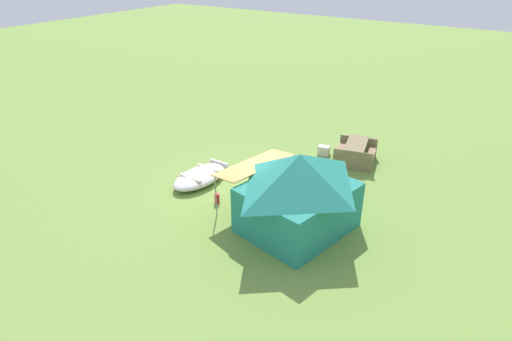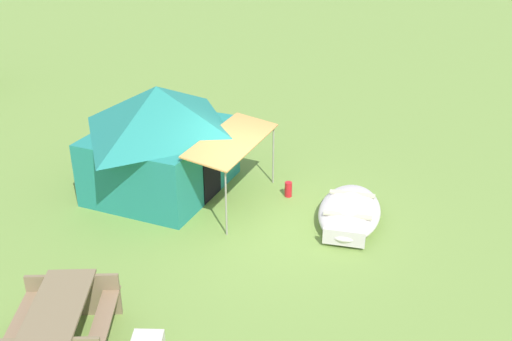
{
  "view_description": "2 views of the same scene",
  "coord_description": "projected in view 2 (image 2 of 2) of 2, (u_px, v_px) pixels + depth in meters",
  "views": [
    {
      "loc": [
        10.52,
        7.44,
        7.39
      ],
      "look_at": [
        0.28,
        0.64,
        1.09
      ],
      "focal_mm": 30.64,
      "sensor_mm": 36.0,
      "label": 1
    },
    {
      "loc": [
        -10.35,
        -1.94,
        6.21
      ],
      "look_at": [
        0.82,
        0.36,
        0.71
      ],
      "focal_mm": 41.68,
      "sensor_mm": 36.0,
      "label": 2
    }
  ],
  "objects": [
    {
      "name": "beached_rowboat",
      "position": [
        349.0,
        211.0,
        12.07
      ],
      "size": [
        2.35,
        1.34,
        0.42
      ],
      "color": "silver",
      "rests_on": "ground_plane"
    },
    {
      "name": "ground_plane",
      "position": [
        265.0,
        220.0,
        12.19
      ],
      "size": [
        80.0,
        80.0,
        0.0
      ],
      "primitive_type": "plane",
      "color": "olive"
    },
    {
      "name": "fuel_can",
      "position": [
        288.0,
        189.0,
        13.05
      ],
      "size": [
        0.16,
        0.16,
        0.34
      ],
      "primitive_type": "cylinder",
      "rotation": [
        0.0,
        0.0,
        6.28
      ],
      "color": "red",
      "rests_on": "ground_plane"
    },
    {
      "name": "canvas_cabin_tent",
      "position": [
        160.0,
        137.0,
        12.94
      ],
      "size": [
        3.64,
        4.11,
        2.4
      ],
      "color": "#228275",
      "rests_on": "ground_plane"
    },
    {
      "name": "picnic_table",
      "position": [
        61.0,
        319.0,
        8.66
      ],
      "size": [
        1.92,
        1.79,
        0.8
      ],
      "color": "olive",
      "rests_on": "ground_plane"
    }
  ]
}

